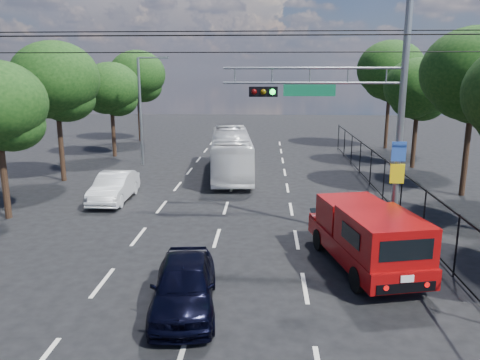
# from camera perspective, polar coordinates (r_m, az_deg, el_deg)

# --- Properties ---
(lane_markings) EXTENTS (6.12, 38.00, 0.01)m
(lane_markings) POSITION_cam_1_polar(r_m,az_deg,el_deg) (23.51, -1.32, -2.03)
(lane_markings) COLOR beige
(lane_markings) RESTS_ON ground
(signal_mast) EXTENTS (6.43, 0.39, 9.50)m
(signal_mast) POSITION_cam_1_polar(r_m,az_deg,el_deg) (17.00, 15.21, 9.62)
(signal_mast) COLOR slate
(signal_mast) RESTS_ON ground
(streetlight_left) EXTENTS (2.09, 0.22, 7.08)m
(streetlight_left) POSITION_cam_1_polar(r_m,az_deg,el_deg) (31.77, -11.78, 8.85)
(streetlight_left) COLOR slate
(streetlight_left) RESTS_ON ground
(utility_wires) EXTENTS (22.00, 5.04, 0.74)m
(utility_wires) POSITION_cam_1_polar(r_m,az_deg,el_deg) (17.59, -2.84, 16.65)
(utility_wires) COLOR black
(utility_wires) RESTS_ON ground
(fence_right) EXTENTS (0.06, 34.03, 2.00)m
(fence_right) POSITION_cam_1_polar(r_m,az_deg,el_deg) (22.18, 18.24, -0.89)
(fence_right) COLOR black
(fence_right) RESTS_ON ground
(tree_right_c) EXTENTS (5.10, 5.10, 8.29)m
(tree_right_c) POSITION_cam_1_polar(r_m,az_deg,el_deg) (25.68, 26.66, 10.83)
(tree_right_c) COLOR black
(tree_right_c) RESTS_ON ground
(tree_right_d) EXTENTS (4.32, 4.32, 7.02)m
(tree_right_d) POSITION_cam_1_polar(r_m,az_deg,el_deg) (32.14, 20.94, 9.95)
(tree_right_d) COLOR black
(tree_right_d) RESTS_ON ground
(tree_right_e) EXTENTS (5.28, 5.28, 8.58)m
(tree_right_e) POSITION_cam_1_polar(r_m,az_deg,el_deg) (39.87, 17.88, 12.18)
(tree_right_e) COLOR black
(tree_right_e) RESTS_ON ground
(tree_left_c) EXTENTS (4.80, 4.80, 7.80)m
(tree_left_c) POSITION_cam_1_polar(r_m,az_deg,el_deg) (28.16, -21.49, 10.69)
(tree_left_c) COLOR black
(tree_left_c) RESTS_ON ground
(tree_left_d) EXTENTS (4.20, 4.20, 6.83)m
(tree_left_d) POSITION_cam_1_polar(r_m,az_deg,el_deg) (35.49, -15.42, 10.34)
(tree_left_d) COLOR black
(tree_left_d) RESTS_ON ground
(tree_left_e) EXTENTS (4.92, 4.92, 7.99)m
(tree_left_e) POSITION_cam_1_polar(r_m,az_deg,el_deg) (43.19, -12.34, 11.99)
(tree_left_e) COLOR black
(tree_left_e) RESTS_ON ground
(red_pickup) EXTENTS (3.14, 5.83, 2.07)m
(red_pickup) POSITION_cam_1_polar(r_m,az_deg,el_deg) (15.38, 15.15, -6.50)
(red_pickup) COLOR black
(red_pickup) RESTS_ON ground
(navy_hatchback) EXTENTS (2.06, 4.22, 1.39)m
(navy_hatchback) POSITION_cam_1_polar(r_m,az_deg,el_deg) (12.63, -6.82, -12.54)
(navy_hatchback) COLOR black
(navy_hatchback) RESTS_ON ground
(white_bus) EXTENTS (3.12, 9.75, 2.67)m
(white_bus) POSITION_cam_1_polar(r_m,az_deg,el_deg) (28.27, -1.10, 3.30)
(white_bus) COLOR silver
(white_bus) RESTS_ON ground
(white_van) EXTENTS (1.50, 4.20, 1.38)m
(white_van) POSITION_cam_1_polar(r_m,az_deg,el_deg) (23.40, -15.10, -0.84)
(white_van) COLOR silver
(white_van) RESTS_ON ground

